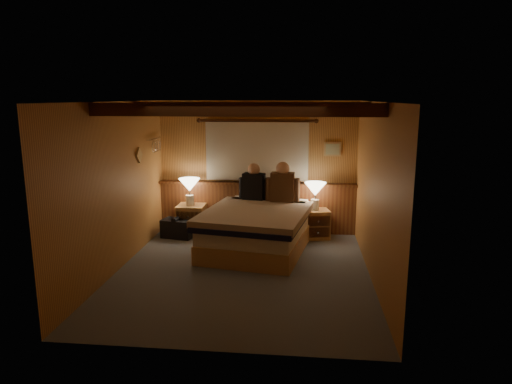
# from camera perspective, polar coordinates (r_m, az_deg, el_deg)

# --- Properties ---
(floor) EXTENTS (4.20, 4.20, 0.00)m
(floor) POSITION_cam_1_polar(r_m,az_deg,el_deg) (6.64, -1.70, -9.96)
(floor) COLOR slate
(floor) RESTS_ON ground
(ceiling) EXTENTS (4.20, 4.20, 0.00)m
(ceiling) POSITION_cam_1_polar(r_m,az_deg,el_deg) (6.17, -1.84, 11.23)
(ceiling) COLOR #B48743
(ceiling) RESTS_ON wall_back
(wall_back) EXTENTS (3.60, 0.00, 3.60)m
(wall_back) POSITION_cam_1_polar(r_m,az_deg,el_deg) (8.35, 0.16, 3.11)
(wall_back) COLOR #D0964A
(wall_back) RESTS_ON floor
(wall_left) EXTENTS (0.00, 4.20, 4.20)m
(wall_left) POSITION_cam_1_polar(r_m,az_deg,el_deg) (6.77, -17.04, 0.55)
(wall_left) COLOR #D0964A
(wall_left) RESTS_ON floor
(wall_right) EXTENTS (0.00, 4.20, 4.20)m
(wall_right) POSITION_cam_1_polar(r_m,az_deg,el_deg) (6.32, 14.64, -0.11)
(wall_right) COLOR #D0964A
(wall_right) RESTS_ON floor
(wall_front) EXTENTS (3.60, 0.00, 3.60)m
(wall_front) POSITION_cam_1_polar(r_m,az_deg,el_deg) (4.29, -5.54, -5.35)
(wall_front) COLOR #D0964A
(wall_front) RESTS_ON floor
(wainscot) EXTENTS (3.60, 0.23, 0.94)m
(wainscot) POSITION_cam_1_polar(r_m,az_deg,el_deg) (8.43, 0.12, -1.77)
(wainscot) COLOR brown
(wainscot) RESTS_ON wall_back
(curtain_window) EXTENTS (2.18, 0.09, 1.11)m
(curtain_window) POSITION_cam_1_polar(r_m,az_deg,el_deg) (8.24, 0.11, 5.24)
(curtain_window) COLOR #4C2213
(curtain_window) RESTS_ON wall_back
(ceiling_beams) EXTENTS (3.60, 1.65, 0.16)m
(ceiling_beams) POSITION_cam_1_polar(r_m,az_deg,el_deg) (6.32, -1.65, 10.42)
(ceiling_beams) COLOR #4C2213
(ceiling_beams) RESTS_ON ceiling
(coat_rail) EXTENTS (0.05, 0.55, 0.24)m
(coat_rail) POSITION_cam_1_polar(r_m,az_deg,el_deg) (8.14, -12.42, 5.93)
(coat_rail) COLOR silver
(coat_rail) RESTS_ON wall_left
(framed_print) EXTENTS (0.30, 0.04, 0.25)m
(framed_print) POSITION_cam_1_polar(r_m,az_deg,el_deg) (8.26, 9.55, 5.29)
(framed_print) COLOR tan
(framed_print) RESTS_ON wall_back
(bed) EXTENTS (1.86, 2.25, 0.69)m
(bed) POSITION_cam_1_polar(r_m,az_deg,el_deg) (7.43, 0.15, -4.65)
(bed) COLOR tan
(bed) RESTS_ON floor
(nightstand_left) EXTENTS (0.49, 0.45, 0.54)m
(nightstand_left) POSITION_cam_1_polar(r_m,az_deg,el_deg) (8.41, -8.07, -3.43)
(nightstand_left) COLOR tan
(nightstand_left) RESTS_ON floor
(nightstand_right) EXTENTS (0.54, 0.50, 0.51)m
(nightstand_right) POSITION_cam_1_polar(r_m,az_deg,el_deg) (8.18, 7.42, -3.95)
(nightstand_right) COLOR tan
(nightstand_right) RESTS_ON floor
(lamp_left) EXTENTS (0.38, 0.38, 0.49)m
(lamp_left) POSITION_cam_1_polar(r_m,az_deg,el_deg) (8.25, -8.31, 0.68)
(lamp_left) COLOR silver
(lamp_left) RESTS_ON nightstand_left
(lamp_right) EXTENTS (0.38, 0.38, 0.49)m
(lamp_right) POSITION_cam_1_polar(r_m,az_deg,el_deg) (8.03, 7.42, 0.15)
(lamp_right) COLOR silver
(lamp_right) RESTS_ON nightstand_right
(person_left) EXTENTS (0.54, 0.28, 0.67)m
(person_left) POSITION_cam_1_polar(r_m,az_deg,el_deg) (8.03, -0.27, 0.94)
(person_left) COLOR black
(person_left) RESTS_ON bed
(person_right) EXTENTS (0.59, 0.25, 0.72)m
(person_right) POSITION_cam_1_polar(r_m,az_deg,el_deg) (7.88, 3.34, 0.88)
(person_right) COLOR #523420
(person_right) RESTS_ON bed
(duffel_bag) EXTENTS (0.60, 0.42, 0.39)m
(duffel_bag) POSITION_cam_1_polar(r_m,az_deg,el_deg) (8.28, -9.74, -4.44)
(duffel_bag) COLOR black
(duffel_bag) RESTS_ON floor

